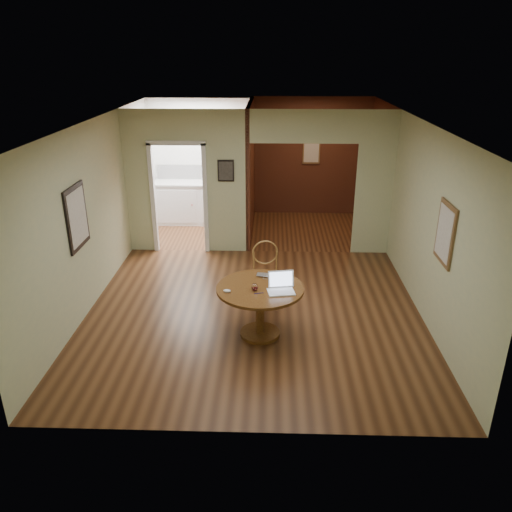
{
  "coord_description": "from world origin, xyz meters",
  "views": [
    {
      "loc": [
        0.25,
        -6.57,
        3.7
      ],
      "look_at": [
        0.04,
        -0.2,
        1.03
      ],
      "focal_mm": 35.0,
      "sensor_mm": 36.0,
      "label": 1
    }
  ],
  "objects_px": {
    "dining_table": "(260,300)",
    "closed_laptop": "(267,277)",
    "chair": "(266,271)",
    "open_laptop": "(281,286)"
  },
  "relations": [
    {
      "from": "open_laptop",
      "to": "closed_laptop",
      "type": "height_order",
      "value": "open_laptop"
    },
    {
      "from": "dining_table",
      "to": "open_laptop",
      "type": "distance_m",
      "value": 0.39
    },
    {
      "from": "chair",
      "to": "closed_laptop",
      "type": "xyz_separation_m",
      "value": [
        0.03,
        -0.61,
        0.18
      ]
    },
    {
      "from": "chair",
      "to": "closed_laptop",
      "type": "bearing_deg",
      "value": -93.27
    },
    {
      "from": "chair",
      "to": "closed_laptop",
      "type": "relative_size",
      "value": 3.33
    },
    {
      "from": "dining_table",
      "to": "closed_laptop",
      "type": "height_order",
      "value": "closed_laptop"
    },
    {
      "from": "dining_table",
      "to": "closed_laptop",
      "type": "bearing_deg",
      "value": 73.35
    },
    {
      "from": "dining_table",
      "to": "open_laptop",
      "type": "bearing_deg",
      "value": -16.62
    },
    {
      "from": "chair",
      "to": "open_laptop",
      "type": "height_order",
      "value": "chair"
    },
    {
      "from": "open_laptop",
      "to": "closed_laptop",
      "type": "distance_m",
      "value": 0.43
    }
  ]
}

